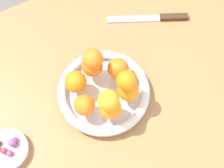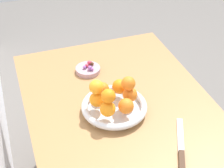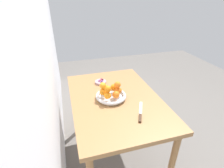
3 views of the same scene
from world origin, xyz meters
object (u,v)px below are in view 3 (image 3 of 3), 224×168
Objects in this scene: dining_table at (115,106)px; orange_5 at (107,95)px; orange_4 at (103,92)px; candy_dish at (101,82)px; candy_ball_6 at (100,80)px; fruit_bowl at (111,96)px; candy_ball_3 at (103,80)px; orange_1 at (118,91)px; orange_3 at (106,88)px; knife at (140,113)px; candy_ball_0 at (102,79)px; orange_7 at (118,85)px; orange_8 at (103,86)px; orange_6 at (108,89)px; orange_2 at (114,87)px; candy_ball_5 at (102,82)px; candy_ball_2 at (99,81)px; orange_0 at (116,95)px; candy_ball_4 at (102,81)px; candy_ball_1 at (101,79)px.

dining_table is 0.19m from orange_5.
candy_dish is at bearing -8.53° from orange_4.
candy_ball_6 reaches higher than dining_table.
candy_ball_3 is at bearing -0.25° from fruit_bowl.
orange_5 is (-0.05, 0.11, 0.00)m from orange_1.
knife is at bearing -151.38° from orange_3.
candy_ball_0 reaches higher than knife.
candy_ball_0 is at bearing 10.29° from orange_7.
orange_8 is 0.32m from candy_ball_3.
dining_table is 0.31m from knife.
orange_2 is at bearing -37.70° from orange_6.
orange_3 is at bearing -35.29° from orange_4.
candy_ball_0 is at bearing 0.48° from fruit_bowl.
orange_5 reaches higher than candy_ball_5.
fruit_bowl is at bearing 179.75° from candy_ball_3.
orange_3 is 3.60× the size of candy_ball_3.
orange_1 is 3.73× the size of candy_ball_3.
knife is at bearing -162.36° from candy_dish.
orange_5 reaches higher than orange_3.
knife is (-0.22, -0.20, -0.06)m from orange_5.
orange_3 is 0.24m from candy_ball_6.
candy_ball_2 is (0.24, 0.08, -0.04)m from orange_2.
candy_ball_6 is at bearing 8.12° from orange_0.
candy_ball_3 is 0.07× the size of knife.
candy_ball_4 reaches higher than candy_dish.
orange_4 is at bearing 81.98° from orange_1.
fruit_bowl is 2.31× the size of candy_dish.
candy_ball_0 is at bearing -5.35° from orange_3.
knife is (-0.60, -0.17, -0.03)m from candy_ball_1.
orange_5 is 3.72× the size of candy_ball_2.
knife is (-0.57, -0.18, -0.01)m from candy_dish.
orange_8 reaches higher than candy_ball_5.
orange_7 is at bearing -165.04° from candy_ball_6.
knife is at bearing -137.92° from orange_6.
candy_ball_5 is at bearing 6.60° from orange_0.
orange_4 is at bearing 174.55° from candy_ball_2.
orange_8 reaches higher than orange_2.
orange_0 is at bearing -128.62° from orange_4.
orange_1 is 1.05× the size of orange_8.
orange_7 is (0.05, -0.10, 0.06)m from orange_5.
orange_4 reaches higher than candy_ball_3.
dining_table is 19.98× the size of orange_6.
fruit_bowl is 0.31m from candy_ball_6.
orange_4 reaches higher than dining_table.
candy_ball_2 is 0.02m from candy_ball_6.
orange_8 reaches higher than fruit_bowl.
dining_table is 18.51× the size of orange_1.
orange_2 reaches higher than orange_1.
orange_0 is 1.01× the size of orange_5.
orange_7 reaches higher than orange_1.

